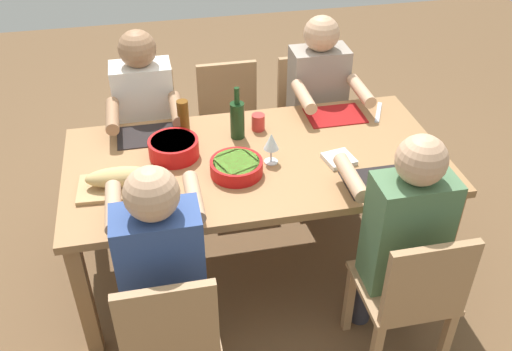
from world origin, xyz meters
TOP-DOWN VIEW (x-y plane):
  - ground_plane at (0.00, 0.00)m, footprint 8.00×8.00m
  - dining_table at (0.00, 0.00)m, footprint 1.91×0.96m
  - chair_near_right at (0.53, -0.80)m, footprint 0.40×0.40m
  - diner_near_right at (0.53, -0.62)m, footprint 0.41×0.53m
  - chair_far_right at (0.53, 0.80)m, footprint 0.40×0.40m
  - diner_far_right at (0.53, 0.62)m, footprint 0.41×0.53m
  - chair_far_center at (0.00, 0.80)m, footprint 0.40×0.40m
  - chair_near_left at (-0.53, -0.80)m, footprint 0.40×0.40m
  - diner_near_left at (-0.53, -0.62)m, footprint 0.41×0.53m
  - chair_far_left at (-0.53, 0.80)m, footprint 0.40×0.40m
  - diner_far_left at (-0.53, 0.62)m, footprint 0.41×0.53m
  - serving_bowl_salad at (-0.12, -0.11)m, footprint 0.26×0.26m
  - serving_bowl_greens at (-0.40, 0.10)m, footprint 0.25×0.25m
  - cutting_board at (-0.67, -0.12)m, footprint 0.41×0.24m
  - bread_loaf at (-0.67, -0.12)m, footprint 0.33×0.13m
  - wine_bottle at (-0.05, 0.22)m, footprint 0.08×0.08m
  - beer_bottle at (-0.33, 0.26)m, footprint 0.06×0.06m
  - wine_glass at (0.07, -0.05)m, footprint 0.08×0.08m
  - placemat_near_right at (0.53, -0.32)m, footprint 0.32×0.23m
  - placemat_far_right at (0.53, 0.32)m, footprint 0.32×0.23m
  - cup_far_center at (0.07, 0.27)m, footprint 0.07×0.07m
  - placemat_far_left at (-0.53, 0.32)m, footprint 0.32×0.23m
  - carving_knife at (0.78, 0.30)m, footprint 0.12×0.22m
  - napkin_stack at (0.40, -0.11)m, footprint 0.16×0.16m

SIDE VIEW (x-z plane):
  - ground_plane at x=0.00m, z-range 0.00..0.00m
  - chair_near_right at x=0.53m, z-range 0.06..0.91m
  - chair_far_right at x=0.53m, z-range 0.06..0.91m
  - chair_far_center at x=0.00m, z-range 0.06..0.91m
  - chair_near_left at x=-0.53m, z-range 0.06..0.91m
  - chair_far_left at x=-0.53m, z-range 0.06..0.91m
  - dining_table at x=0.00m, z-range 0.29..1.03m
  - diner_near_right at x=0.53m, z-range 0.10..1.30m
  - diner_far_right at x=0.53m, z-range 0.10..1.30m
  - diner_near_left at x=-0.53m, z-range 0.10..1.30m
  - diner_far_left at x=-0.53m, z-range 0.10..1.30m
  - placemat_near_right at x=0.53m, z-range 0.74..0.75m
  - placemat_far_right at x=0.53m, z-range 0.74..0.75m
  - placemat_far_left at x=-0.53m, z-range 0.74..0.75m
  - carving_knife at x=0.78m, z-range 0.74..0.75m
  - cutting_board at x=-0.67m, z-range 0.74..0.76m
  - napkin_stack at x=0.40m, z-range 0.74..0.76m
  - serving_bowl_salad at x=-0.12m, z-range 0.74..0.82m
  - cup_far_center at x=0.07m, z-range 0.74..0.83m
  - serving_bowl_greens at x=-0.40m, z-range 0.75..0.84m
  - bread_loaf at x=-0.67m, z-range 0.76..0.85m
  - wine_bottle at x=-0.05m, z-range 0.70..0.99m
  - beer_bottle at x=-0.33m, z-range 0.74..0.96m
  - wine_glass at x=0.07m, z-range 0.77..0.94m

